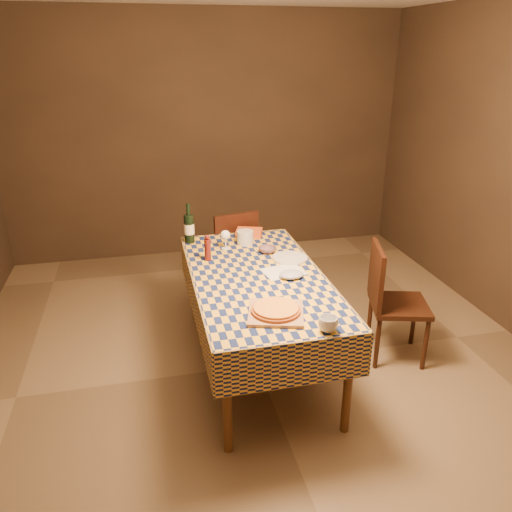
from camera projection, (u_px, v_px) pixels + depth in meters
name	position (u px, v px, depth m)	size (l,w,h in m)	color
room	(258.00, 197.00, 3.37)	(5.00, 5.10, 2.70)	brown
dining_table	(258.00, 285.00, 3.63)	(0.94, 1.84, 0.77)	brown
cutting_board	(276.00, 313.00, 3.06)	(0.33, 0.33, 0.02)	#A4754D
pizza	(276.00, 309.00, 3.05)	(0.36, 0.36, 0.03)	#924118
pepper_mill	(208.00, 248.00, 3.82)	(0.06, 0.06, 0.21)	#531513
bowl	(267.00, 250.00, 3.99)	(0.14, 0.14, 0.04)	#694B58
wine_glass	(225.00, 236.00, 4.03)	(0.08, 0.08, 0.16)	white
wine_bottle	(189.00, 228.00, 4.16)	(0.10, 0.10, 0.34)	black
deli_tub	(245.00, 238.00, 4.15)	(0.14, 0.14, 0.11)	silver
takeout_container	(249.00, 232.00, 4.35)	(0.22, 0.15, 0.05)	#D1501B
white_plate	(290.00, 258.00, 3.87)	(0.27, 0.27, 0.02)	silver
tumbler	(328.00, 324.00, 2.87)	(0.12, 0.12, 0.09)	silver
flour_patch	(283.00, 272.00, 3.65)	(0.29, 0.22, 0.00)	silver
flour_bag	(291.00, 274.00, 3.55)	(0.18, 0.13, 0.05)	#97A1C2
chair_far	(232.00, 252.00, 4.66)	(0.50, 0.51, 0.93)	black
chair_right	(389.00, 297.00, 3.82)	(0.53, 0.52, 0.93)	black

